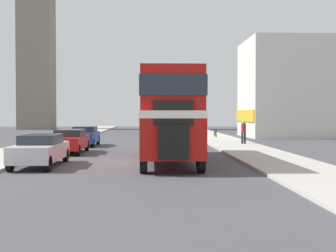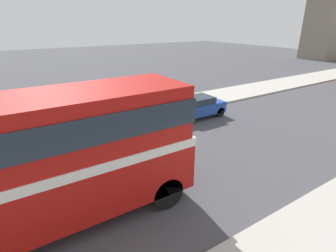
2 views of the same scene
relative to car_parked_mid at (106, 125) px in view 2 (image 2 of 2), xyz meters
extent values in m
cube|color=#B2140F|center=(5.47, -4.68, 0.60)|extent=(2.47, 10.77, 1.57)
cube|color=white|center=(5.47, -4.68, 1.53)|extent=(2.50, 10.82, 0.29)
cylinder|color=black|center=(4.38, -0.32, -0.16)|extent=(0.28, 1.13, 1.13)
cylinder|color=black|center=(6.57, -0.32, -0.16)|extent=(0.28, 1.13, 1.13)
cylinder|color=black|center=(-0.85, -4.82, -0.40)|extent=(0.20, 0.64, 0.64)
cylinder|color=black|center=(0.63, -4.82, -0.40)|extent=(0.20, 0.64, 0.64)
cube|color=red|center=(0.00, -0.04, -0.09)|extent=(1.67, 4.46, 0.68)
cube|color=#232D38|center=(0.00, 0.14, 0.45)|extent=(1.47, 2.32, 0.40)
cylinder|color=black|center=(-0.74, -1.82, -0.40)|extent=(0.20, 0.64, 0.64)
cylinder|color=black|center=(0.74, -1.82, -0.40)|extent=(0.20, 0.64, 0.64)
cylinder|color=black|center=(-0.74, 1.75, -0.40)|extent=(0.20, 0.64, 0.64)
cylinder|color=black|center=(0.74, 1.75, -0.40)|extent=(0.20, 0.64, 0.64)
cube|color=#1E479E|center=(0.03, 5.91, -0.09)|extent=(1.67, 4.11, 0.69)
cube|color=#232D38|center=(0.03, 6.08, 0.46)|extent=(1.47, 2.14, 0.40)
cylinder|color=black|center=(-0.70, 4.30, -0.40)|extent=(0.20, 0.64, 0.64)
cylinder|color=black|center=(0.77, 4.30, -0.40)|extent=(0.20, 0.64, 0.64)
cylinder|color=black|center=(-0.70, 7.52, -0.40)|extent=(0.20, 0.64, 0.64)
cylinder|color=black|center=(0.77, 7.52, -0.40)|extent=(0.20, 0.64, 0.64)
camera|label=1|loc=(4.65, -26.97, 1.56)|focal=50.00mm
camera|label=2|loc=(12.72, -4.21, 5.16)|focal=28.00mm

